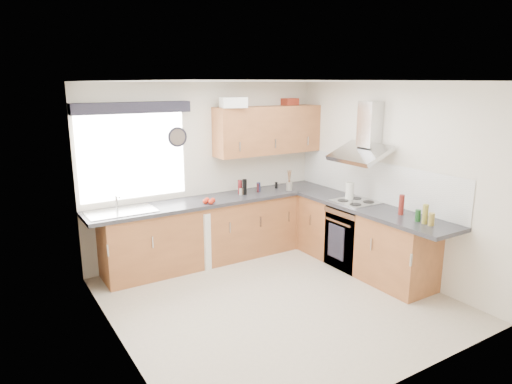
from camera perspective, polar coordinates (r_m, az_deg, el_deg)
ground_plane at (r=5.51m, az=2.55°, el=-13.31°), size 3.60×3.60×0.00m
ceiling at (r=4.92m, az=2.86°, el=13.66°), size 3.60×3.60×0.02m
wall_back at (r=6.60m, az=-6.23°, el=2.63°), size 3.60×0.02×2.50m
wall_front at (r=3.80m, az=18.42°, el=-6.19°), size 3.60×0.02×2.50m
wall_left at (r=4.34m, az=-17.29°, el=-3.64°), size 0.02×3.60×2.50m
wall_right at (r=6.25m, az=16.41°, el=1.55°), size 0.02×3.60×2.50m
window at (r=6.16m, az=-15.10°, el=4.31°), size 1.40×0.02×1.10m
window_blind at (r=6.01m, az=-15.22°, el=10.13°), size 1.50×0.18×0.14m
splashback at (r=6.46m, az=14.33°, el=1.42°), size 0.01×3.00×0.54m
base_cab_back at (r=6.51m, az=-5.72°, el=-4.97°), size 3.00×0.58×0.86m
base_cab_corner at (r=7.31m, az=5.62°, el=-2.89°), size 0.60×0.60×0.86m
base_cab_right at (r=6.36m, az=13.15°, el=-5.73°), size 0.58×2.10×0.86m
worktop_back at (r=6.41m, az=-4.98°, el=-0.99°), size 3.60×0.62×0.05m
worktop_right at (r=6.12m, az=14.30°, el=-2.09°), size 0.62×2.42×0.05m
sink at (r=5.94m, az=-16.50°, el=-2.05°), size 0.84×0.46×0.10m
oven at (r=6.45m, az=12.15°, el=-5.43°), size 0.56×0.58×0.85m
hob_plate at (r=6.31m, az=12.37°, el=-1.20°), size 0.52×0.52×0.01m
extractor_hood at (r=6.23m, az=13.43°, el=6.54°), size 0.52×0.78×0.66m
upper_cabinets at (r=6.83m, az=1.55°, el=7.74°), size 1.70×0.35×0.70m
washing_machine at (r=6.51m, az=-6.15°, el=-5.30°), size 0.67×0.66×0.79m
wall_clock at (r=6.33m, az=-9.76°, el=6.78°), size 0.27×0.04×0.27m
casserole at (r=6.37m, az=-2.87°, el=11.12°), size 0.39×0.32×0.14m
storage_box at (r=7.14m, az=4.23°, el=11.19°), size 0.23×0.19×0.10m
utensil_pot at (r=6.86m, az=4.17°, el=0.73°), size 0.11×0.11×0.13m
kitchen_roll at (r=6.40m, az=11.62°, el=0.11°), size 0.12×0.12×0.25m
tomato_cluster at (r=6.13m, az=-5.89°, el=-1.11°), size 0.19×0.19×0.07m
jar_0 at (r=6.59m, az=-1.63°, el=0.11°), size 0.05×0.05×0.10m
jar_1 at (r=6.58m, az=-1.44°, el=0.65°), size 0.06×0.06×0.22m
jar_2 at (r=6.73m, az=0.24°, el=0.52°), size 0.04×0.04×0.13m
jar_3 at (r=6.56m, az=-1.92°, el=0.03°), size 0.04×0.04×0.09m
jar_4 at (r=6.79m, az=0.31°, el=0.65°), size 0.06×0.06×0.13m
jar_5 at (r=6.99m, az=2.54°, el=0.86°), size 0.04×0.04×0.09m
jar_6 at (r=6.61m, az=-2.02°, el=0.63°), size 0.06×0.06×0.20m
bottle_0 at (r=5.52m, az=21.08°, el=-3.21°), size 0.07×0.07×0.15m
bottle_1 at (r=5.84m, az=17.72°, el=-1.53°), size 0.06×0.06×0.25m
bottle_2 at (r=5.63m, az=19.58°, el=-2.80°), size 0.06×0.06×0.14m
bottle_3 at (r=5.56m, az=20.39°, el=-2.60°), size 0.07×0.07×0.23m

